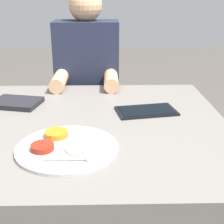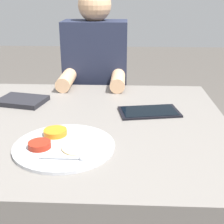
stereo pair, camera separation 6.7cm
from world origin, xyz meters
The scene contains 5 objects.
dining_table centered at (0.00, 0.00, 0.36)m, with size 1.10×0.94×0.73m.
thali_tray centered at (-0.01, -0.21, 0.74)m, with size 0.31×0.31×0.03m.
red_notebook centered at (-0.26, 0.19, 0.74)m, with size 0.22×0.18×0.02m.
tablet_device centered at (0.27, 0.10, 0.73)m, with size 0.25×0.17×0.01m.
person_diner centered at (0.01, 0.63, 0.56)m, with size 0.34×0.42×1.19m.
Camera 2 is at (0.17, -1.04, 1.17)m, focal length 50.00 mm.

